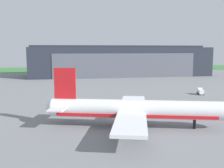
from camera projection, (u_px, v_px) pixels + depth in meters
The scene contains 5 objects.
ground_plane at pixel (119, 119), 61.41m from camera, with size 440.00×440.00×0.00m, color slate.
grass_field_strip at pixel (78, 69), 216.64m from camera, with size 440.00×56.00×0.08m, color #3B783C.
maintenance_hangar at pixel (120, 61), 165.12m from camera, with size 106.69×32.38×18.35m.
airliner_near_left at pixel (136, 110), 54.82m from camera, with size 36.81×33.43×12.08m.
fuel_bowser at pixel (200, 91), 94.61m from camera, with size 2.68×3.72×2.31m.
Camera 1 is at (-12.67, -58.54, 15.84)m, focal length 42.94 mm.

